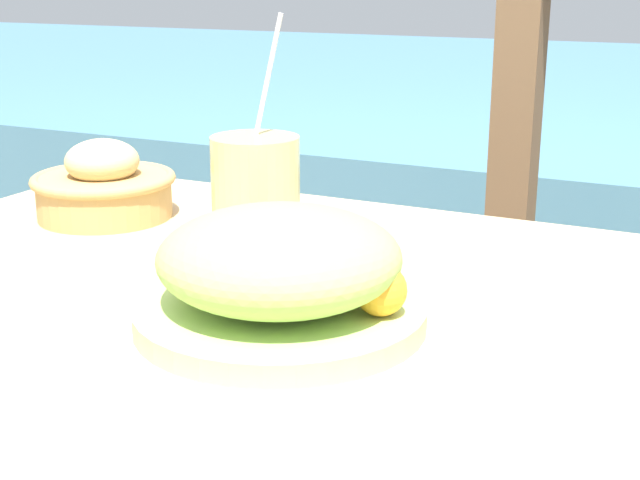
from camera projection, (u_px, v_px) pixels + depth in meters
The scene contains 6 objects.
patio_table at pixel (286, 425), 0.81m from camera, with size 1.04×0.77×0.76m.
railing_fence at pixel (517, 103), 1.45m from camera, with size 2.80×0.08×1.12m.
salad_plate at pixel (280, 291), 0.69m from camera, with size 0.27×0.27×0.11m.
drink_glass at pixel (256, 198), 0.90m from camera, with size 0.09×0.09×0.25m.
bread_basket at pixel (104, 186), 1.06m from camera, with size 0.17×0.17×0.09m.
knife at pixel (525, 422), 0.58m from camera, with size 0.02×0.18×0.00m.
Camera 1 is at (0.35, -0.64, 1.04)m, focal length 50.00 mm.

